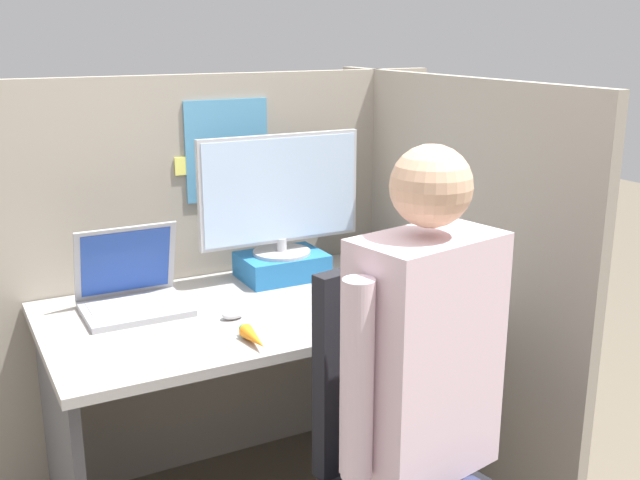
# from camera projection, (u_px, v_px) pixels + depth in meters

# --- Properties ---
(cubicle_panel_back) EXTENTS (1.84, 0.05, 1.47)m
(cubicle_panel_back) POSITION_uv_depth(u_px,v_px,m) (213.00, 276.00, 2.77)
(cubicle_panel_back) COLOR gray
(cubicle_panel_back) RESTS_ON ground
(cubicle_panel_right) EXTENTS (0.04, 1.41, 1.47)m
(cubicle_panel_right) POSITION_uv_depth(u_px,v_px,m) (442.00, 285.00, 2.67)
(cubicle_panel_right) COLOR gray
(cubicle_panel_right) RESTS_ON ground
(desk) EXTENTS (1.34, 0.75, 0.76)m
(desk) POSITION_uv_depth(u_px,v_px,m) (257.00, 361.00, 2.48)
(desk) COLOR #9E9993
(desk) RESTS_ON ground
(paper_box) EXTENTS (0.30, 0.22, 0.09)m
(paper_box) POSITION_uv_depth(u_px,v_px,m) (282.00, 266.00, 2.69)
(paper_box) COLOR #236BAD
(paper_box) RESTS_ON desk
(monitor) EXTENTS (0.60, 0.21, 0.43)m
(monitor) POSITION_uv_depth(u_px,v_px,m) (281.00, 194.00, 2.62)
(monitor) COLOR #B2B2B7
(monitor) RESTS_ON paper_box
(laptop) EXTENTS (0.32, 0.26, 0.27)m
(laptop) POSITION_uv_depth(u_px,v_px,m) (132.00, 294.00, 2.38)
(laptop) COLOR #99999E
(laptop) RESTS_ON desk
(mouse) EXTENTS (0.07, 0.05, 0.03)m
(mouse) POSITION_uv_depth(u_px,v_px,m) (233.00, 314.00, 2.31)
(mouse) COLOR silver
(mouse) RESTS_ON desk
(stapler) EXTENTS (0.05, 0.15, 0.05)m
(stapler) POSITION_uv_depth(u_px,v_px,m) (406.00, 276.00, 2.64)
(stapler) COLOR #2D2D33
(stapler) RESTS_ON desk
(carrot_toy) EXTENTS (0.04, 0.16, 0.04)m
(carrot_toy) POSITION_uv_depth(u_px,v_px,m) (254.00, 338.00, 2.11)
(carrot_toy) COLOR orange
(carrot_toy) RESTS_ON desk
(office_chair) EXTENTS (0.55, 0.59, 1.05)m
(office_chair) POSITION_uv_depth(u_px,v_px,m) (402.00, 465.00, 1.91)
(office_chair) COLOR black
(office_chair) RESTS_ON ground
(person) EXTENTS (0.47, 0.44, 1.38)m
(person) POSITION_uv_depth(u_px,v_px,m) (431.00, 400.00, 1.70)
(person) COLOR #282D4C
(person) RESTS_ON ground
(coffee_mug) EXTENTS (0.07, 0.07, 0.11)m
(coffee_mug) POSITION_uv_depth(u_px,v_px,m) (374.00, 253.00, 2.81)
(coffee_mug) COLOR #232328
(coffee_mug) RESTS_ON desk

